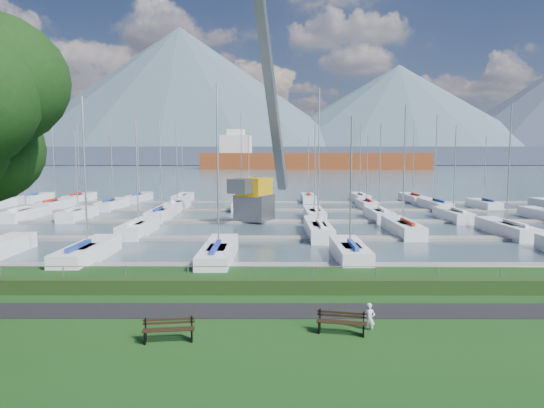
{
  "coord_description": "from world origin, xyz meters",
  "views": [
    {
      "loc": [
        0.1,
        -22.76,
        6.52
      ],
      "look_at": [
        0.0,
        12.0,
        3.0
      ],
      "focal_mm": 32.0,
      "sensor_mm": 36.0,
      "label": 1
    }
  ],
  "objects_px": {
    "bench_right": "(341,323)",
    "crane": "(259,167)",
    "person": "(369,315)",
    "bench_left": "(169,330)"
  },
  "relations": [
    {
      "from": "crane",
      "to": "bench_left",
      "type": "bearing_deg",
      "value": -69.16
    },
    {
      "from": "bench_left",
      "to": "crane",
      "type": "relative_size",
      "value": 0.08
    },
    {
      "from": "bench_right",
      "to": "crane",
      "type": "bearing_deg",
      "value": 108.89
    },
    {
      "from": "bench_right",
      "to": "person",
      "type": "height_order",
      "value": "person"
    },
    {
      "from": "person",
      "to": "bench_right",
      "type": "bearing_deg",
      "value": -141.35
    },
    {
      "from": "bench_left",
      "to": "person",
      "type": "height_order",
      "value": "person"
    },
    {
      "from": "bench_right",
      "to": "crane",
      "type": "height_order",
      "value": "crane"
    },
    {
      "from": "bench_left",
      "to": "person",
      "type": "bearing_deg",
      "value": 1.4
    },
    {
      "from": "bench_right",
      "to": "person",
      "type": "relative_size",
      "value": 1.6
    },
    {
      "from": "bench_left",
      "to": "crane",
      "type": "xyz_separation_m",
      "value": [
        2.18,
        33.95,
        4.91
      ]
    }
  ]
}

